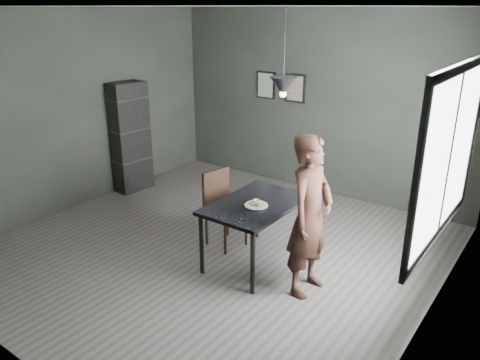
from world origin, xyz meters
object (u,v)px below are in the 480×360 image
Objects in this scene: cafe_table at (255,209)px; wood_chair at (222,203)px; white_plate at (256,206)px; pendant_lamp at (283,86)px; woman at (310,216)px; shelf_unit at (130,137)px.

wood_chair is (-0.61, 0.16, -0.14)m from cafe_table.
pendant_lamp is at bearing 44.26° from white_plate.
woman reaches higher than white_plate.
cafe_table is 0.78m from woman.
shelf_unit is (-2.31, 0.60, 0.33)m from wood_chair.
wood_chair is at bearing 160.35° from white_plate.
shelf_unit is at bearing 175.60° from wood_chair.
pendant_lamp is (0.25, 0.10, 1.38)m from cafe_table.
pendant_lamp is at bearing -6.68° from shelf_unit.
white_plate is 0.14× the size of woman.
cafe_table is at bearing 80.99° from woman.
shelf_unit is 3.45m from pendant_lamp.
cafe_table is 1.39× the size of pendant_lamp.
woman is (0.69, -0.06, 0.08)m from white_plate.
shelf_unit is (-2.99, 0.85, 0.11)m from white_plate.
cafe_table is 0.71× the size of woman.
woman is at bearing -25.22° from pendant_lamp.
woman is 1.94× the size of pendant_lamp.
woman is 1.33m from pendant_lamp.
pendant_lamp is at bearing 21.80° from cafe_table.
pendant_lamp is (-0.50, 0.24, 1.21)m from woman.
woman is at bearing -4.67° from white_plate.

